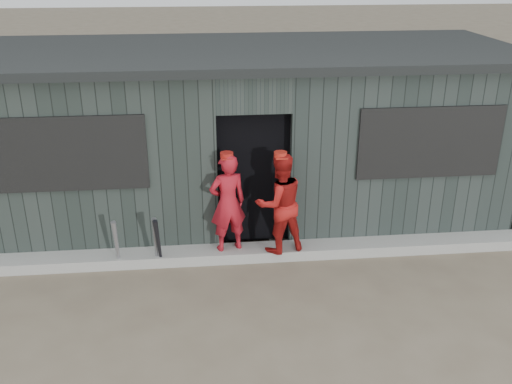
{
  "coord_description": "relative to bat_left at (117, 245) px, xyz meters",
  "views": [
    {
      "loc": [
        -0.69,
        -5.12,
        3.97
      ],
      "look_at": [
        0.0,
        1.8,
        1.0
      ],
      "focal_mm": 40.0,
      "sensor_mm": 36.0,
      "label": 1
    }
  ],
  "objects": [
    {
      "name": "dugout",
      "position": [
        1.86,
        1.83,
        0.92
      ],
      "size": [
        8.3,
        3.3,
        2.62
      ],
      "color": "black",
      "rests_on": "ground"
    },
    {
      "name": "ground",
      "position": [
        1.86,
        -1.67,
        -0.37
      ],
      "size": [
        80.0,
        80.0,
        0.0
      ],
      "primitive_type": "plane",
      "color": "brown",
      "rests_on": "ground"
    },
    {
      "name": "curb",
      "position": [
        1.86,
        0.15,
        -0.3
      ],
      "size": [
        8.0,
        0.36,
        0.15
      ],
      "primitive_type": "cube",
      "color": "gray",
      "rests_on": "ground"
    },
    {
      "name": "bat_left",
      "position": [
        0.0,
        0.0,
        0.0
      ],
      "size": [
        0.08,
        0.19,
        0.74
      ],
      "primitive_type": "cone",
      "rotation": [
        0.17,
        0.0,
        -0.06
      ],
      "color": "gray",
      "rests_on": "ground"
    },
    {
      "name": "player_red_right",
      "position": [
        2.18,
        0.07,
        0.48
      ],
      "size": [
        0.8,
        0.7,
        1.4
      ],
      "primitive_type": "imported",
      "rotation": [
        0.0,
        0.0,
        3.42
      ],
      "color": "#9F1513",
      "rests_on": "curb"
    },
    {
      "name": "bat_right",
      "position": [
        0.55,
        -0.04,
        0.01
      ],
      "size": [
        0.11,
        0.27,
        0.77
      ],
      "primitive_type": "cone",
      "rotation": [
        0.25,
        0.0,
        -0.17
      ],
      "color": "black",
      "rests_on": "ground"
    },
    {
      "name": "bat_mid",
      "position": [
        0.51,
        0.02,
        0.0
      ],
      "size": [
        0.08,
        0.17,
        0.75
      ],
      "primitive_type": "cone",
      "rotation": [
        0.14,
        0.0,
        0.06
      ],
      "color": "slate",
      "rests_on": "ground"
    },
    {
      "name": "player_grey_back",
      "position": [
        2.24,
        0.69,
        0.18
      ],
      "size": [
        0.6,
        0.46,
        1.09
      ],
      "primitive_type": "imported",
      "rotation": [
        0.0,
        0.0,
        3.37
      ],
      "color": "#BABABA",
      "rests_on": "ground"
    },
    {
      "name": "player_red_left",
      "position": [
        1.49,
        0.17,
        0.47
      ],
      "size": [
        0.57,
        0.45,
        1.38
      ],
      "primitive_type": "imported",
      "rotation": [
        0.0,
        0.0,
        3.41
      ],
      "color": "#A31420",
      "rests_on": "curb"
    }
  ]
}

